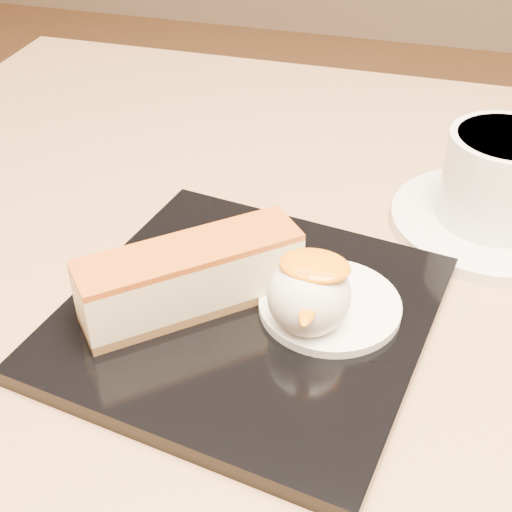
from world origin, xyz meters
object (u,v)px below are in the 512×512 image
(ice_cream_scoop, at_px, (309,295))
(dessert_plate, at_px, (247,317))
(saucer, at_px, (490,222))
(cheesecake, at_px, (191,277))
(table, at_px, (267,440))
(coffee_cup, at_px, (504,177))

(ice_cream_scoop, bearing_deg, dessert_plate, 172.87)
(dessert_plate, bearing_deg, saucer, 46.63)
(cheesecake, height_order, saucer, cheesecake)
(table, distance_m, ice_cream_scoop, 0.20)
(dessert_plate, xyz_separation_m, coffee_cup, (0.15, 0.16, 0.04))
(ice_cream_scoop, height_order, saucer, ice_cream_scoop)
(cheesecake, distance_m, saucer, 0.24)
(cheesecake, bearing_deg, saucer, -0.18)
(ice_cream_scoop, bearing_deg, table, 131.63)
(dessert_plate, height_order, saucer, dessert_plate)
(cheesecake, distance_m, coffee_cup, 0.24)
(dessert_plate, bearing_deg, coffee_cup, 46.18)
(ice_cream_scoop, bearing_deg, coffee_cup, 55.77)
(dessert_plate, xyz_separation_m, ice_cream_scoop, (0.04, -0.01, 0.03))
(cheesecake, bearing_deg, coffee_cup, -0.55)
(ice_cream_scoop, xyz_separation_m, saucer, (0.11, 0.16, -0.03))
(ice_cream_scoop, relative_size, saucer, 0.34)
(cheesecake, relative_size, saucer, 0.86)
(dessert_plate, xyz_separation_m, cheesecake, (-0.04, -0.01, 0.03))
(table, bearing_deg, ice_cream_scoop, -48.37)
(table, xyz_separation_m, dessert_plate, (-0.01, -0.03, 0.16))
(dessert_plate, bearing_deg, table, 80.36)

